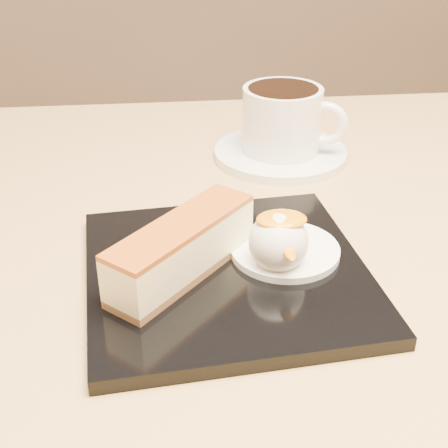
{
  "coord_description": "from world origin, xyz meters",
  "views": [
    {
      "loc": [
        -0.04,
        -0.45,
        1.01
      ],
      "look_at": [
        0.0,
        -0.02,
        0.76
      ],
      "focal_mm": 50.0,
      "sensor_mm": 36.0,
      "label": 1
    }
  ],
  "objects": [
    {
      "name": "ice_cream_scoop",
      "position": [
        0.04,
        -0.05,
        0.76
      ],
      "size": [
        0.05,
        0.05,
        0.05
      ],
      "primitive_type": "sphere",
      "color": "white",
      "rests_on": "cream_smear"
    },
    {
      "name": "saucer",
      "position": [
        0.09,
        0.19,
        0.72
      ],
      "size": [
        0.15,
        0.15,
        0.01
      ],
      "primitive_type": "cylinder",
      "color": "white",
      "rests_on": "table"
    },
    {
      "name": "coffee_cup",
      "position": [
        0.09,
        0.19,
        0.77
      ],
      "size": [
        0.11,
        0.09,
        0.07
      ],
      "rotation": [
        0.0,
        0.0,
        -0.39
      ],
      "color": "white",
      "rests_on": "saucer"
    },
    {
      "name": "cheesecake",
      "position": [
        -0.03,
        -0.05,
        0.75
      ],
      "size": [
        0.12,
        0.13,
        0.05
      ],
      "rotation": [
        0.0,
        0.0,
        0.84
      ],
      "color": "brown",
      "rests_on": "dessert_plate"
    },
    {
      "name": "dessert_plate",
      "position": [
        0.0,
        -0.04,
        0.73
      ],
      "size": [
        0.24,
        0.24,
        0.01
      ],
      "primitive_type": "cube",
      "rotation": [
        0.0,
        0.0,
        0.09
      ],
      "color": "black",
      "rests_on": "table"
    },
    {
      "name": "mango_sauce",
      "position": [
        0.04,
        -0.05,
        0.77
      ],
      "size": [
        0.04,
        0.03,
        0.01
      ],
      "primitive_type": "ellipsoid",
      "color": "orange",
      "rests_on": "ice_cream_scoop"
    },
    {
      "name": "cream_smear",
      "position": [
        0.05,
        -0.03,
        0.73
      ],
      "size": [
        0.09,
        0.09,
        0.01
      ],
      "primitive_type": "cylinder",
      "color": "white",
      "rests_on": "dessert_plate"
    },
    {
      "name": "table",
      "position": [
        0.0,
        0.0,
        0.56
      ],
      "size": [
        0.8,
        0.8,
        0.72
      ],
      "color": "black",
      "rests_on": "ground"
    },
    {
      "name": "mint_sprig",
      "position": [
        0.02,
        -0.0,
        0.74
      ],
      "size": [
        0.03,
        0.02,
        0.0
      ],
      "color": "#2B853D",
      "rests_on": "cream_smear"
    }
  ]
}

